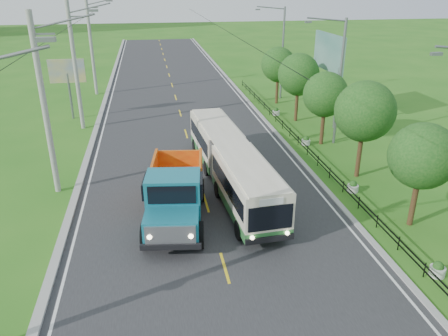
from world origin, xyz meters
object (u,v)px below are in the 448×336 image
object	(u,v)px
tree_fifth	(299,76)
bus	(230,160)
billboard_left	(67,75)
pole_near	(45,106)
streetlight_far	(281,50)
planter_far	(276,112)
tree_fourth	(325,96)
pole_far	(92,46)
planter_mid	(306,141)
dump_truck	(175,191)
tree_second	(421,158)
billboard_right	(328,58)
tree_back	(278,66)
pole_mid	(76,66)
planter_near	(353,187)
tree_third	(364,114)
streetlight_mid	(338,78)

from	to	relation	value
tree_fifth	bus	distance (m)	14.78
tree_fifth	billboard_left	size ratio (longest dim) A/B	1.12
pole_near	streetlight_far	world-z (taller)	pole_near
planter_far	tree_fifth	bearing A→B (deg)	-55.95
pole_near	tree_fourth	world-z (taller)	pole_near
pole_far	planter_mid	bearing A→B (deg)	-48.41
bus	dump_truck	distance (m)	4.99
bus	dump_truck	size ratio (longest dim) A/B	1.94
planter_mid	dump_truck	size ratio (longest dim) A/B	0.09
tree_second	planter_far	distance (m)	20.16
planter_far	dump_truck	size ratio (longest dim) A/B	0.09
tree_fourth	pole_far	bearing A→B (deg)	133.85
streetlight_far	planter_mid	xyz separation A→B (m)	(-2.04, -14.00, -4.62)
streetlight_far	billboard_right	world-z (taller)	streetlight_far
tree_fifth	planter_far	distance (m)	4.21
planter_far	dump_truck	distance (m)	20.46
pole_far	planter_mid	world-z (taller)	pole_far
tree_back	planter_far	bearing A→B (deg)	-106.88
pole_near	dump_truck	size ratio (longest dim) A/B	1.35
pole_far	billboard_left	world-z (taller)	pole_far
pole_far	tree_fifth	world-z (taller)	pole_far
pole_mid	tree_fourth	distance (m)	19.43
tree_fourth	pole_mid	bearing A→B (deg)	159.26
tree_second	planter_near	size ratio (longest dim) A/B	7.91
pole_far	billboard_left	size ratio (longest dim) A/B	1.92
pole_mid	planter_near	size ratio (longest dim) A/B	14.93
tree_back	tree_third	bearing A→B (deg)	-90.00
tree_fourth	planter_near	bearing A→B (deg)	-98.77
tree_second	tree_back	bearing A→B (deg)	90.00
pole_far	bus	size ratio (longest dim) A/B	0.70
billboard_left	billboard_right	xyz separation A→B (m)	(21.80, -4.00, 1.48)
tree_second	dump_truck	distance (m)	11.95
tree_back	billboard_left	world-z (taller)	tree_back
pole_near	tree_back	world-z (taller)	pole_near
tree_fifth	billboard_right	xyz separation A→B (m)	(2.44, -0.14, 1.49)
streetlight_mid	billboard_left	xyz separation A→B (m)	(-20.14, 10.00, -1.04)
billboard_right	pole_far	bearing A→B (deg)	147.70
tree_fourth	billboard_right	bearing A→B (deg)	67.36
tree_back	planter_mid	size ratio (longest dim) A/B	8.21
tree_fourth	streetlight_far	size ratio (longest dim) A/B	0.60
tree_third	dump_truck	xyz separation A→B (m)	(-11.59, -3.74, -2.30)
pole_mid	planter_far	distance (m)	17.56
tree_back	planter_near	distance (m)	20.46
pole_near	billboard_left	distance (m)	15.10
dump_truck	tree_back	bearing A→B (deg)	69.58
pole_far	billboard_right	world-z (taller)	pole_far
pole_mid	streetlight_far	bearing A→B (deg)	20.32
tree_third	tree_fifth	xyz separation A→B (m)	(-0.00, 12.00, -0.13)
tree_fifth	streetlight_far	bearing A→B (deg)	84.29
tree_back	streetlight_mid	bearing A→B (deg)	-86.30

